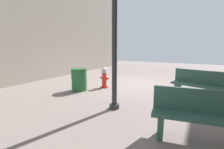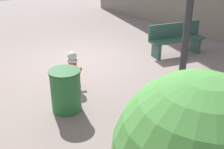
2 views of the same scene
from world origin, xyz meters
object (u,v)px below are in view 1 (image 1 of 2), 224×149
Objects in this scene: fire_hydrant at (104,78)px; bench_far at (201,115)px; bench_near at (201,85)px; trash_bin at (79,80)px; street_lamp at (115,10)px.

bench_far is (-3.65, 2.63, 0.07)m from fire_hydrant.
bench_far is (-0.07, 2.75, -0.00)m from bench_near.
bench_near is (-3.58, -0.11, 0.07)m from fire_hydrant.
bench_near is 2.10× the size of trash_bin.
bench_far is at bearing 157.63° from trash_bin.
trash_bin reaches higher than fire_hydrant.
bench_near reaches higher than fire_hydrant.
fire_hydrant is 3.30m from street_lamp.
bench_near is at bearing -178.18° from fire_hydrant.
fire_hydrant is at bearing -51.90° from street_lamp.
fire_hydrant is at bearing -125.55° from trash_bin.
bench_near and bench_far have the same top height.
fire_hydrant is at bearing 1.82° from bench_near.
fire_hydrant is 0.49× the size of bench_far.
bench_far is 4.62m from trash_bin.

